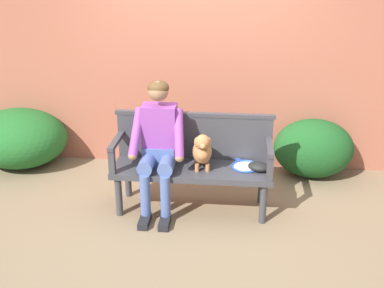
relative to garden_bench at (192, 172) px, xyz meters
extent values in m
plane|color=#7A664C|center=(0.00, 0.00, -0.42)|extent=(40.00, 40.00, 0.00)
cube|color=#9E5642|center=(0.00, 1.28, 0.75)|extent=(8.00, 0.30, 2.34)
ellipsoid|color=#1E5B23|center=(-2.24, 0.86, -0.06)|extent=(1.19, 1.00, 0.72)
ellipsoid|color=#194C1E|center=(1.34, 0.92, -0.06)|extent=(0.93, 0.68, 0.70)
cube|color=#38383D|center=(0.00, 0.00, 0.03)|extent=(1.60, 0.53, 0.06)
cylinder|color=#38383D|center=(-0.72, -0.20, -0.21)|extent=(0.07, 0.07, 0.42)
cylinder|color=#38383D|center=(0.72, -0.20, -0.21)|extent=(0.07, 0.07, 0.42)
cylinder|color=#38383D|center=(-0.72, 0.20, -0.21)|extent=(0.07, 0.07, 0.42)
cylinder|color=#38383D|center=(0.72, 0.20, -0.21)|extent=(0.07, 0.07, 0.42)
cube|color=#38383D|center=(0.00, 0.23, 0.29)|extent=(1.60, 0.05, 0.46)
cube|color=#38383D|center=(0.00, 0.23, 0.54)|extent=(1.64, 0.06, 0.04)
cube|color=#38383D|center=(-0.76, -0.22, 0.18)|extent=(0.06, 0.06, 0.24)
cube|color=#38383D|center=(-0.76, 0.00, 0.32)|extent=(0.06, 0.53, 0.04)
cube|color=#38383D|center=(0.76, -0.22, 0.18)|extent=(0.06, 0.06, 0.24)
cube|color=#38383D|center=(0.76, 0.00, 0.32)|extent=(0.06, 0.53, 0.04)
cube|color=black|center=(-0.43, -0.36, -0.38)|extent=(0.10, 0.24, 0.07)
cylinder|color=#475B93|center=(-0.43, -0.28, -0.13)|extent=(0.10, 0.10, 0.43)
cylinder|color=#475B93|center=(-0.43, -0.12, 0.14)|extent=(0.15, 0.33, 0.15)
cube|color=black|center=(-0.23, -0.36, -0.38)|extent=(0.10, 0.24, 0.07)
cylinder|color=#475B93|center=(-0.23, -0.28, -0.13)|extent=(0.10, 0.10, 0.43)
cylinder|color=#475B93|center=(-0.23, -0.12, 0.14)|extent=(0.15, 0.33, 0.15)
cube|color=#475B93|center=(-0.33, 0.05, 0.16)|extent=(0.32, 0.24, 0.20)
cube|color=#843D93|center=(-0.33, 0.07, 0.42)|extent=(0.34, 0.22, 0.52)
cylinder|color=#843D93|center=(-0.54, -0.06, 0.44)|extent=(0.14, 0.34, 0.45)
sphere|color=#936B4C|center=(-0.56, -0.18, 0.24)|extent=(0.09, 0.09, 0.09)
cylinder|color=#843D93|center=(-0.12, -0.06, 0.44)|extent=(0.14, 0.34, 0.45)
sphere|color=#936B4C|center=(-0.10, -0.18, 0.24)|extent=(0.09, 0.09, 0.09)
sphere|color=#936B4C|center=(-0.33, 0.05, 0.83)|extent=(0.20, 0.20, 0.20)
ellipsoid|color=#51381E|center=(-0.33, 0.06, 0.86)|extent=(0.21, 0.21, 0.14)
cylinder|color=#AD7042|center=(0.06, -0.10, 0.10)|extent=(0.04, 0.04, 0.08)
cylinder|color=#AD7042|center=(0.16, -0.09, 0.10)|extent=(0.04, 0.04, 0.08)
cylinder|color=#AD7042|center=(0.04, 0.07, 0.10)|extent=(0.04, 0.04, 0.08)
cylinder|color=#AD7042|center=(0.14, 0.08, 0.10)|extent=(0.04, 0.04, 0.08)
ellipsoid|color=#AD7042|center=(0.10, -0.01, 0.24)|extent=(0.22, 0.31, 0.23)
sphere|color=#AD7042|center=(0.11, -0.11, 0.26)|extent=(0.13, 0.13, 0.13)
sphere|color=#AD7042|center=(0.12, -0.14, 0.40)|extent=(0.14, 0.14, 0.14)
ellipsoid|color=#AD7042|center=(0.12, -0.20, 0.38)|extent=(0.07, 0.09, 0.05)
ellipsoid|color=#AD7042|center=(0.05, -0.13, 0.39)|extent=(0.05, 0.04, 0.11)
ellipsoid|color=#AD7042|center=(0.18, -0.12, 0.39)|extent=(0.05, 0.04, 0.11)
sphere|color=#AD7042|center=(0.09, 0.13, 0.28)|extent=(0.07, 0.07, 0.07)
torus|color=blue|center=(0.54, 0.05, 0.07)|extent=(0.39, 0.39, 0.02)
cylinder|color=silver|center=(0.54, 0.05, 0.07)|extent=(0.25, 0.25, 0.00)
cube|color=blue|center=(0.46, 0.19, 0.08)|extent=(0.07, 0.08, 0.02)
cylinder|color=black|center=(0.39, 0.31, 0.08)|extent=(0.13, 0.21, 0.03)
ellipsoid|color=black|center=(0.67, -0.02, 0.11)|extent=(0.26, 0.23, 0.09)
camera|label=1|loc=(0.43, -4.24, 2.08)|focal=43.57mm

